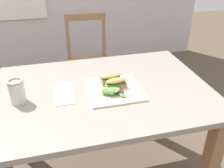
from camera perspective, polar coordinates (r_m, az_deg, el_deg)
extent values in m
cube|color=gray|center=(1.36, -1.86, -1.62)|extent=(1.14, 0.83, 0.03)
cube|color=#8E6642|center=(1.84, -19.66, -8.02)|extent=(0.07, 0.07, 0.71)
cube|color=#8E6642|center=(1.97, 10.42, -3.89)|extent=(0.07, 0.07, 0.71)
cylinder|color=#8E6642|center=(2.27, -8.59, -3.10)|extent=(0.03, 0.03, 0.43)
cylinder|color=#8E6642|center=(2.30, -0.14, -2.19)|extent=(0.03, 0.03, 0.43)
cylinder|color=#8E6642|center=(2.56, -9.17, 0.94)|extent=(0.03, 0.03, 0.43)
cylinder|color=#8E6642|center=(2.59, -1.67, 1.70)|extent=(0.03, 0.03, 0.43)
cube|color=#8E6642|center=(2.32, -5.13, 4.27)|extent=(0.42, 0.42, 0.02)
cylinder|color=#8E6642|center=(2.39, -10.04, 10.44)|extent=(0.03, 0.03, 0.42)
cylinder|color=#8E6642|center=(2.42, -1.87, 11.13)|extent=(0.03, 0.03, 0.42)
cube|color=#8E6642|center=(2.35, -6.17, 14.97)|extent=(0.36, 0.05, 0.06)
cube|color=beige|center=(1.33, 0.43, -1.39)|extent=(0.28, 0.28, 0.01)
cube|color=tan|center=(1.33, 0.93, -0.45)|extent=(0.11, 0.06, 0.02)
cube|color=#3D7033|center=(1.33, 0.84, 0.27)|extent=(0.11, 0.07, 0.01)
ellipsoid|color=tan|center=(1.32, 0.94, 0.80)|extent=(0.12, 0.06, 0.02)
cube|color=tan|center=(1.38, -0.26, 0.68)|extent=(0.11, 0.06, 0.02)
cube|color=#3D7033|center=(1.38, -0.34, 1.38)|extent=(0.11, 0.07, 0.01)
ellipsoid|color=tan|center=(1.36, -0.26, 1.90)|extent=(0.12, 0.06, 0.02)
ellipsoid|color=#4C2338|center=(1.29, 1.86, -1.63)|extent=(0.04, 0.06, 0.02)
ellipsoid|color=#6B9E47|center=(1.27, 0.17, -1.37)|extent=(0.07, 0.07, 0.01)
ellipsoid|color=#84A84C|center=(1.26, -0.62, -1.90)|extent=(0.05, 0.06, 0.01)
ellipsoid|color=#518438|center=(1.27, -1.29, -1.84)|extent=(0.07, 0.06, 0.02)
ellipsoid|color=#518438|center=(1.29, 0.06, -1.04)|extent=(0.07, 0.06, 0.02)
ellipsoid|color=#6B9E47|center=(1.29, 0.96, -1.34)|extent=(0.05, 0.04, 0.02)
ellipsoid|color=#84A84C|center=(1.30, -1.52, -1.21)|extent=(0.04, 0.03, 0.02)
ellipsoid|color=#518438|center=(1.26, -0.03, -1.63)|extent=(0.06, 0.05, 0.02)
ellipsoid|color=#3D7033|center=(1.27, -0.04, -1.56)|extent=(0.05, 0.06, 0.01)
ellipsoid|color=#518438|center=(1.27, 2.25, -2.51)|extent=(0.05, 0.06, 0.01)
ellipsoid|color=#4C2338|center=(1.29, 1.68, -1.42)|extent=(0.04, 0.04, 0.01)
cube|color=white|center=(1.33, -10.94, -2.13)|extent=(0.09, 0.22, 0.00)
cube|color=silver|center=(1.31, -10.86, -2.50)|extent=(0.01, 0.14, 0.00)
cube|color=silver|center=(1.39, -11.22, -0.53)|extent=(0.03, 0.05, 0.00)
cube|color=#38383D|center=(1.39, -10.93, -0.28)|extent=(0.00, 0.03, 0.00)
cube|color=#38383D|center=(1.39, -11.26, -0.32)|extent=(0.00, 0.03, 0.00)
cube|color=#38383D|center=(1.39, -11.58, -0.36)|extent=(0.00, 0.03, 0.00)
cylinder|color=#995623|center=(1.30, -20.68, -2.22)|extent=(0.07, 0.07, 0.09)
cylinder|color=silver|center=(1.29, -20.76, -1.79)|extent=(0.08, 0.08, 0.11)
torus|color=#B7B29E|center=(1.26, -21.26, 0.62)|extent=(0.08, 0.08, 0.01)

